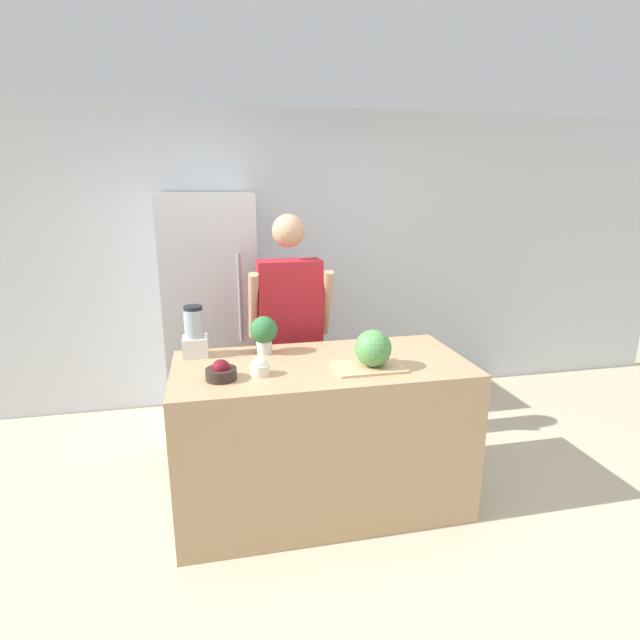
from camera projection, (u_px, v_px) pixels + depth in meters
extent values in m
plane|color=beige|center=(337.00, 543.00, 2.80)|extent=(14.00, 14.00, 0.00)
cube|color=silver|center=(280.00, 261.00, 4.50)|extent=(8.00, 0.06, 2.60)
cube|color=tan|center=(321.00, 434.00, 3.07)|extent=(1.73, 0.83, 0.93)
cube|color=#B7B7BC|center=(212.00, 312.00, 4.07)|extent=(0.71, 0.73, 1.90)
cylinder|color=gray|center=(240.00, 298.00, 3.71)|extent=(0.02, 0.02, 0.66)
cube|color=gray|center=(291.00, 396.00, 3.74)|extent=(0.34, 0.18, 0.85)
cube|color=#B21E28|center=(290.00, 302.00, 3.56)|extent=(0.45, 0.22, 0.60)
sphere|color=tan|center=(288.00, 231.00, 3.43)|extent=(0.23, 0.23, 0.23)
cylinder|color=tan|center=(254.00, 306.00, 3.47)|extent=(0.07, 0.24, 0.50)
cylinder|color=tan|center=(326.00, 303.00, 3.58)|extent=(0.07, 0.24, 0.50)
cube|color=tan|center=(369.00, 367.00, 2.85)|extent=(0.39, 0.26, 0.01)
sphere|color=#4C8C47|center=(373.00, 348.00, 2.83)|extent=(0.21, 0.21, 0.21)
cylinder|color=#2D231E|center=(221.00, 374.00, 2.68)|extent=(0.17, 0.17, 0.06)
sphere|color=maroon|center=(221.00, 369.00, 2.67)|extent=(0.10, 0.10, 0.10)
cylinder|color=beige|center=(260.00, 370.00, 2.75)|extent=(0.11, 0.11, 0.06)
sphere|color=white|center=(260.00, 364.00, 2.74)|extent=(0.09, 0.09, 0.09)
cube|color=silver|center=(195.00, 346.00, 3.06)|extent=(0.15, 0.15, 0.12)
cylinder|color=#99A3AD|center=(194.00, 324.00, 3.02)|extent=(0.12, 0.12, 0.17)
cylinder|color=black|center=(193.00, 308.00, 2.99)|extent=(0.11, 0.11, 0.02)
cylinder|color=beige|center=(264.00, 347.00, 3.11)|extent=(0.10, 0.10, 0.08)
sphere|color=#2D6B38|center=(264.00, 330.00, 3.08)|extent=(0.17, 0.17, 0.17)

